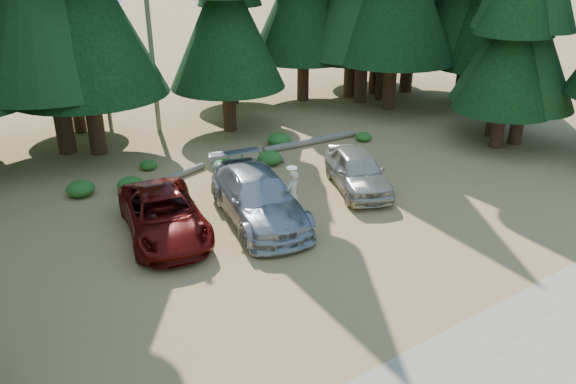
# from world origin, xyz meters

# --- Properties ---
(ground) EXTENTS (160.00, 160.00, 0.00)m
(ground) POSITION_xyz_m (0.00, 0.00, 0.00)
(ground) COLOR #A68646
(ground) RESTS_ON ground
(gravel_strip) EXTENTS (26.00, 3.50, 0.01)m
(gravel_strip) POSITION_xyz_m (0.00, -6.50, 0.01)
(gravel_strip) COLOR gray
(gravel_strip) RESTS_ON ground
(forest_belt_north) EXTENTS (36.00, 7.00, 22.00)m
(forest_belt_north) POSITION_xyz_m (0.00, 15.00, 0.00)
(forest_belt_north) COLOR black
(forest_belt_north) RESTS_ON ground
(forest_belt_east) EXTENTS (6.00, 22.00, 22.00)m
(forest_belt_east) POSITION_xyz_m (15.50, 4.00, 0.00)
(forest_belt_east) COLOR black
(forest_belt_east) RESTS_ON ground
(snag_front) EXTENTS (0.24, 0.24, 12.00)m
(snag_front) POSITION_xyz_m (0.80, 14.50, 6.00)
(snag_front) COLOR gray
(snag_front) RESTS_ON ground
(snag_back) EXTENTS (0.20, 0.20, 10.00)m
(snag_back) POSITION_xyz_m (-1.20, 16.00, 5.00)
(snag_back) COLOR gray
(snag_back) RESTS_ON ground
(red_pickup) EXTENTS (3.40, 5.59, 1.45)m
(red_pickup) POSITION_xyz_m (-3.29, 3.96, 0.73)
(red_pickup) COLOR #600B08
(red_pickup) RESTS_ON ground
(silver_minivan_center) EXTENTS (3.49, 6.14, 1.68)m
(silver_minivan_center) POSITION_xyz_m (-0.12, 3.18, 0.84)
(silver_minivan_center) COLOR #AAACB2
(silver_minivan_center) RESTS_ON ground
(silver_minivan_right) EXTENTS (3.38, 4.81, 1.52)m
(silver_minivan_right) POSITION_xyz_m (4.45, 3.25, 0.76)
(silver_minivan_right) COLOR #B1AC9D
(silver_minivan_right) RESTS_ON ground
(frisbee_player) EXTENTS (0.71, 0.58, 1.82)m
(frisbee_player) POSITION_xyz_m (0.65, 2.20, 1.14)
(frisbee_player) COLOR beige
(frisbee_player) RESTS_ON ground
(log_left) EXTENTS (3.66, 1.32, 0.27)m
(log_left) POSITION_xyz_m (-1.44, 8.02, 0.13)
(log_left) COLOR gray
(log_left) RESTS_ON ground
(log_mid) EXTENTS (2.86, 1.74, 0.26)m
(log_mid) POSITION_xyz_m (2.25, 7.96, 0.13)
(log_mid) COLOR gray
(log_mid) RESTS_ON ground
(log_right) EXTENTS (5.07, 0.72, 0.32)m
(log_right) POSITION_xyz_m (5.98, 8.41, 0.16)
(log_right) COLOR gray
(log_right) RESTS_ON ground
(shrub_far_left) EXTENTS (1.07, 1.07, 0.59)m
(shrub_far_left) POSITION_xyz_m (-4.75, 8.67, 0.29)
(shrub_far_left) COLOR #30651E
(shrub_far_left) RESTS_ON ground
(shrub_left) EXTENTS (0.73, 0.73, 0.40)m
(shrub_left) POSITION_xyz_m (-1.62, 9.75, 0.20)
(shrub_left) COLOR #30651E
(shrub_left) RESTS_ON ground
(shrub_center_left) EXTENTS (1.04, 1.04, 0.57)m
(shrub_center_left) POSITION_xyz_m (-3.02, 7.99, 0.29)
(shrub_center_left) COLOR #30651E
(shrub_center_left) RESTS_ON ground
(shrub_center_right) EXTENTS (1.14, 1.14, 0.63)m
(shrub_center_right) POSITION_xyz_m (0.90, 7.48, 0.31)
(shrub_center_right) COLOR #30651E
(shrub_center_right) RESTS_ON ground
(shrub_right) EXTENTS (1.06, 1.06, 0.58)m
(shrub_right) POSITION_xyz_m (3.00, 7.35, 0.29)
(shrub_right) COLOR #30651E
(shrub_right) RESTS_ON ground
(shrub_far_right) EXTENTS (1.11, 1.11, 0.61)m
(shrub_far_right) POSITION_xyz_m (4.63, 9.12, 0.31)
(shrub_far_right) COLOR #30651E
(shrub_far_right) RESTS_ON ground
(shrub_edge_east) EXTENTS (0.78, 0.78, 0.43)m
(shrub_edge_east) POSITION_xyz_m (8.43, 7.42, 0.21)
(shrub_edge_east) COLOR #30651E
(shrub_edge_east) RESTS_ON ground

